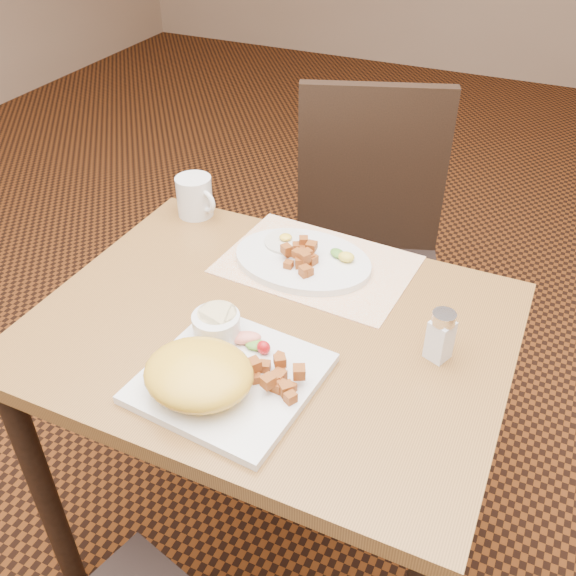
# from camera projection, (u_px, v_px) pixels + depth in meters

# --- Properties ---
(ground) EXTENTS (8.00, 8.00, 0.00)m
(ground) POSITION_uv_depth(u_px,v_px,m) (274.00, 544.00, 1.68)
(ground) COLOR black
(ground) RESTS_ON ground
(table) EXTENTS (0.90, 0.70, 0.75)m
(table) POSITION_uv_depth(u_px,v_px,m) (270.00, 366.00, 1.30)
(table) COLOR brown
(table) RESTS_ON ground
(chair_far) EXTENTS (0.54, 0.54, 0.97)m
(chair_far) POSITION_uv_depth(u_px,v_px,m) (367.00, 246.00, 1.84)
(chair_far) COLOR black
(chair_far) RESTS_ON ground
(placemat) EXTENTS (0.42, 0.31, 0.00)m
(placemat) POSITION_uv_depth(u_px,v_px,m) (317.00, 264.00, 1.39)
(placemat) COLOR white
(placemat) RESTS_ON table
(plate_square) EXTENTS (0.30, 0.30, 0.02)m
(plate_square) POSITION_uv_depth(u_px,v_px,m) (231.00, 378.00, 1.11)
(plate_square) COLOR silver
(plate_square) RESTS_ON table
(plate_oval) EXTENTS (0.31, 0.23, 0.02)m
(plate_oval) POSITION_uv_depth(u_px,v_px,m) (303.00, 260.00, 1.39)
(plate_oval) COLOR silver
(plate_oval) RESTS_ON placemat
(hollandaise_mound) EXTENTS (0.19, 0.17, 0.07)m
(hollandaise_mound) POSITION_uv_depth(u_px,v_px,m) (198.00, 374.00, 1.06)
(hollandaise_mound) COLOR yellow
(hollandaise_mound) RESTS_ON plate_square
(ramekin) EXTENTS (0.09, 0.09, 0.05)m
(ramekin) POSITION_uv_depth(u_px,v_px,m) (217.00, 325.00, 1.17)
(ramekin) COLOR silver
(ramekin) RESTS_ON plate_square
(garnish_sq) EXTENTS (0.09, 0.05, 0.03)m
(garnish_sq) POSITION_uv_depth(u_px,v_px,m) (252.00, 341.00, 1.15)
(garnish_sq) COLOR #387223
(garnish_sq) RESTS_ON plate_square
(fried_egg) EXTENTS (0.10, 0.10, 0.02)m
(fried_egg) POSITION_uv_depth(u_px,v_px,m) (287.00, 241.00, 1.43)
(fried_egg) COLOR white
(fried_egg) RESTS_ON plate_oval
(garnish_ov) EXTENTS (0.07, 0.05, 0.02)m
(garnish_ov) POSITION_uv_depth(u_px,v_px,m) (343.00, 255.00, 1.38)
(garnish_ov) COLOR #387223
(garnish_ov) RESTS_ON plate_oval
(salt_shaker) EXTENTS (0.05, 0.05, 0.10)m
(salt_shaker) POSITION_uv_depth(u_px,v_px,m) (441.00, 335.00, 1.13)
(salt_shaker) COLOR white
(salt_shaker) RESTS_ON table
(coffee_mug) EXTENTS (0.11, 0.09, 0.10)m
(coffee_mug) POSITION_uv_depth(u_px,v_px,m) (195.00, 196.00, 1.54)
(coffee_mug) COLOR silver
(coffee_mug) RESTS_ON table
(home_fries_sq) EXTENTS (0.11, 0.09, 0.04)m
(home_fries_sq) POSITION_uv_depth(u_px,v_px,m) (276.00, 377.00, 1.08)
(home_fries_sq) COLOR #A3521A
(home_fries_sq) RESTS_ON plate_square
(home_fries_ov) EXTENTS (0.09, 0.11, 0.04)m
(home_fries_ov) POSITION_uv_depth(u_px,v_px,m) (302.00, 255.00, 1.37)
(home_fries_ov) COLOR #A3521A
(home_fries_ov) RESTS_ON plate_oval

